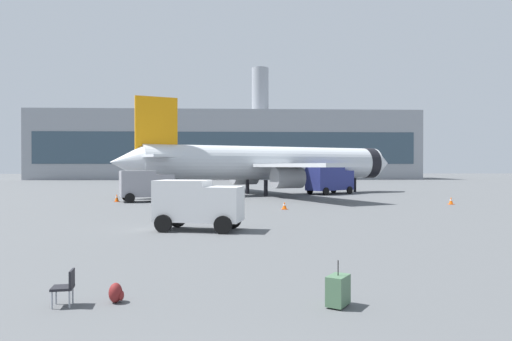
{
  "coord_description": "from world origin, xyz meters",
  "views": [
    {
      "loc": [
        0.23,
        -4.99,
        3.33
      ],
      "look_at": [
        1.83,
        29.5,
        3.0
      ],
      "focal_mm": 32.81,
      "sensor_mm": 36.0,
      "label": 1
    }
  ],
  "objects_px": {
    "airplane_at_gate": "(270,163)",
    "safety_cone_near": "(284,206)",
    "safety_cone_mid": "(451,201)",
    "fuel_truck": "(329,179)",
    "gate_chair": "(66,285)",
    "cargo_van": "(198,202)",
    "traveller_backpack": "(116,293)",
    "safety_cone_far": "(117,198)",
    "rolling_suitcase": "(338,290)",
    "service_truck": "(146,184)"
  },
  "relations": [
    {
      "from": "airplane_at_gate",
      "to": "safety_cone_near",
      "type": "bearing_deg",
      "value": -90.86
    },
    {
      "from": "airplane_at_gate",
      "to": "safety_cone_mid",
      "type": "bearing_deg",
      "value": -44.6
    },
    {
      "from": "fuel_truck",
      "to": "gate_chair",
      "type": "relative_size",
      "value": 7.25
    },
    {
      "from": "fuel_truck",
      "to": "cargo_van",
      "type": "relative_size",
      "value": 1.32
    },
    {
      "from": "safety_cone_near",
      "to": "traveller_backpack",
      "type": "bearing_deg",
      "value": -105.54
    },
    {
      "from": "cargo_van",
      "to": "safety_cone_mid",
      "type": "bearing_deg",
      "value": 36.7
    },
    {
      "from": "fuel_truck",
      "to": "safety_cone_far",
      "type": "relative_size",
      "value": 8.43
    },
    {
      "from": "rolling_suitcase",
      "to": "safety_cone_near",
      "type": "bearing_deg",
      "value": 86.78
    },
    {
      "from": "fuel_truck",
      "to": "safety_cone_near",
      "type": "relative_size",
      "value": 10.55
    },
    {
      "from": "safety_cone_near",
      "to": "safety_cone_far",
      "type": "bearing_deg",
      "value": 150.45
    },
    {
      "from": "safety_cone_mid",
      "to": "traveller_backpack",
      "type": "relative_size",
      "value": 1.38
    },
    {
      "from": "safety_cone_far",
      "to": "gate_chair",
      "type": "distance_m",
      "value": 33.56
    },
    {
      "from": "fuel_truck",
      "to": "traveller_backpack",
      "type": "relative_size",
      "value": 12.99
    },
    {
      "from": "service_truck",
      "to": "safety_cone_far",
      "type": "distance_m",
      "value": 2.98
    },
    {
      "from": "safety_cone_near",
      "to": "rolling_suitcase",
      "type": "distance_m",
      "value": 24.81
    },
    {
      "from": "airplane_at_gate",
      "to": "fuel_truck",
      "type": "bearing_deg",
      "value": 5.49
    },
    {
      "from": "cargo_van",
      "to": "gate_chair",
      "type": "xyz_separation_m",
      "value": [
        -2.11,
        -12.96,
        -0.95
      ]
    },
    {
      "from": "safety_cone_mid",
      "to": "airplane_at_gate",
      "type": "bearing_deg",
      "value": 135.4
    },
    {
      "from": "safety_cone_mid",
      "to": "safety_cone_near",
      "type": "bearing_deg",
      "value": -165.25
    },
    {
      "from": "rolling_suitcase",
      "to": "traveller_backpack",
      "type": "height_order",
      "value": "rolling_suitcase"
    },
    {
      "from": "service_truck",
      "to": "safety_cone_mid",
      "type": "height_order",
      "value": "service_truck"
    },
    {
      "from": "safety_cone_mid",
      "to": "rolling_suitcase",
      "type": "height_order",
      "value": "rolling_suitcase"
    },
    {
      "from": "safety_cone_mid",
      "to": "rolling_suitcase",
      "type": "distance_m",
      "value": 33.01
    },
    {
      "from": "rolling_suitcase",
      "to": "fuel_truck",
      "type": "bearing_deg",
      "value": 78.66
    },
    {
      "from": "airplane_at_gate",
      "to": "safety_cone_far",
      "type": "xyz_separation_m",
      "value": [
        -15.09,
        -9.98,
        -3.29
      ]
    },
    {
      "from": "safety_cone_near",
      "to": "safety_cone_far",
      "type": "height_order",
      "value": "safety_cone_far"
    },
    {
      "from": "fuel_truck",
      "to": "safety_cone_far",
      "type": "bearing_deg",
      "value": -154.36
    },
    {
      "from": "safety_cone_mid",
      "to": "gate_chair",
      "type": "distance_m",
      "value": 36.37
    },
    {
      "from": "cargo_van",
      "to": "rolling_suitcase",
      "type": "relative_size",
      "value": 4.31
    },
    {
      "from": "safety_cone_far",
      "to": "fuel_truck",
      "type": "bearing_deg",
      "value": 25.64
    },
    {
      "from": "fuel_truck",
      "to": "safety_cone_mid",
      "type": "distance_m",
      "value": 16.96
    },
    {
      "from": "safety_cone_far",
      "to": "safety_cone_mid",
      "type": "bearing_deg",
      "value": -8.55
    },
    {
      "from": "traveller_backpack",
      "to": "gate_chair",
      "type": "height_order",
      "value": "gate_chair"
    },
    {
      "from": "safety_cone_far",
      "to": "airplane_at_gate",
      "type": "bearing_deg",
      "value": 33.47
    },
    {
      "from": "airplane_at_gate",
      "to": "service_truck",
      "type": "height_order",
      "value": "airplane_at_gate"
    },
    {
      "from": "cargo_van",
      "to": "traveller_backpack",
      "type": "bearing_deg",
      "value": -94.45
    },
    {
      "from": "airplane_at_gate",
      "to": "traveller_backpack",
      "type": "xyz_separation_m",
      "value": [
        -7.0,
        -42.57,
        -3.42
      ]
    },
    {
      "from": "safety_cone_far",
      "to": "gate_chair",
      "type": "xyz_separation_m",
      "value": [
        6.97,
        -32.83,
        0.13
      ]
    },
    {
      "from": "service_truck",
      "to": "gate_chair",
      "type": "relative_size",
      "value": 6.11
    },
    {
      "from": "safety_cone_mid",
      "to": "gate_chair",
      "type": "height_order",
      "value": "gate_chair"
    },
    {
      "from": "service_truck",
      "to": "gate_chair",
      "type": "bearing_deg",
      "value": -82.6
    },
    {
      "from": "service_truck",
      "to": "safety_cone_far",
      "type": "height_order",
      "value": "service_truck"
    },
    {
      "from": "gate_chair",
      "to": "traveller_backpack",
      "type": "bearing_deg",
      "value": 11.98
    },
    {
      "from": "service_truck",
      "to": "rolling_suitcase",
      "type": "relative_size",
      "value": 4.78
    },
    {
      "from": "cargo_van",
      "to": "gate_chair",
      "type": "bearing_deg",
      "value": -99.25
    },
    {
      "from": "service_truck",
      "to": "fuel_truck",
      "type": "xyz_separation_m",
      "value": [
        19.5,
        10.7,
        0.16
      ]
    },
    {
      "from": "service_truck",
      "to": "safety_cone_far",
      "type": "xyz_separation_m",
      "value": [
        -2.71,
        0.04,
        -1.24
      ]
    },
    {
      "from": "cargo_van",
      "to": "safety_cone_mid",
      "type": "xyz_separation_m",
      "value": [
        20.66,
        15.4,
        -1.12
      ]
    },
    {
      "from": "fuel_truck",
      "to": "gate_chair",
      "type": "height_order",
      "value": "fuel_truck"
    },
    {
      "from": "safety_cone_near",
      "to": "gate_chair",
      "type": "xyz_separation_m",
      "value": [
        -7.85,
        -24.43,
        0.21
      ]
    }
  ]
}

